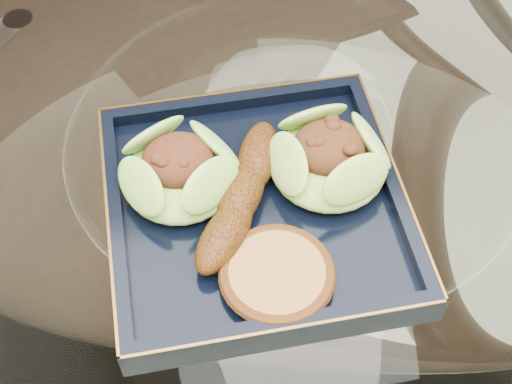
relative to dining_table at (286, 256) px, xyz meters
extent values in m
cylinder|color=white|center=(0.00, 0.00, 0.16)|extent=(1.10, 1.10, 0.01)
torus|color=black|center=(0.00, 0.00, 0.16)|extent=(1.13, 1.13, 0.02)
cylinder|color=black|center=(0.28, 0.28, -0.22)|extent=(0.04, 0.04, 0.75)
cylinder|color=black|center=(-0.28, 0.28, -0.22)|extent=(0.04, 0.04, 0.75)
cube|color=black|center=(-0.05, 0.44, -0.18)|extent=(0.49, 0.49, 0.04)
cylinder|color=black|center=(-0.13, 0.23, -0.40)|extent=(0.03, 0.03, 0.40)
cylinder|color=black|center=(0.16, 0.36, -0.40)|extent=(0.03, 0.03, 0.40)
cylinder|color=black|center=(-0.26, 0.52, -0.40)|extent=(0.03, 0.03, 0.40)
cylinder|color=black|center=(0.03, 0.65, -0.40)|extent=(0.03, 0.03, 0.40)
cube|color=black|center=(-0.04, -0.05, 0.17)|extent=(0.28, 0.28, 0.02)
ellipsoid|color=#5EAE32|center=(-0.11, -0.02, 0.20)|extent=(0.12, 0.12, 0.04)
ellipsoid|color=olive|center=(0.03, -0.03, 0.20)|extent=(0.13, 0.13, 0.04)
ellipsoid|color=#60320A|center=(-0.06, -0.05, 0.20)|extent=(0.11, 0.17, 0.03)
cylinder|color=#AC7A39|center=(-0.04, -0.13, 0.19)|extent=(0.10, 0.10, 0.02)
camera|label=1|loc=(-0.10, -0.43, 0.72)|focal=50.00mm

